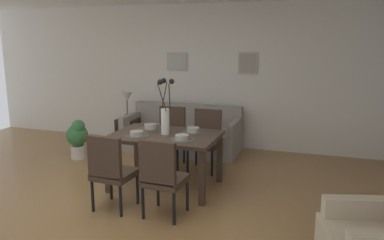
% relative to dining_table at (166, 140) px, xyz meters
% --- Properties ---
extents(ground_plane, '(9.00, 9.00, 0.00)m').
position_rel_dining_table_xyz_m(ground_plane, '(-0.27, -0.98, -0.65)').
color(ground_plane, olive).
extents(back_wall_panel, '(9.00, 0.10, 2.60)m').
position_rel_dining_table_xyz_m(back_wall_panel, '(-0.27, 2.27, 0.65)').
color(back_wall_panel, silver).
rests_on(back_wall_panel, ground).
extents(dining_table, '(1.40, 0.96, 0.74)m').
position_rel_dining_table_xyz_m(dining_table, '(0.00, 0.00, 0.00)').
color(dining_table, '#3D2D23').
rests_on(dining_table, ground).
extents(dining_chair_near_left, '(0.46, 0.46, 0.92)m').
position_rel_dining_table_xyz_m(dining_chair_near_left, '(-0.32, -0.89, -0.14)').
color(dining_chair_near_left, '#3D2D23').
rests_on(dining_chair_near_left, ground).
extents(dining_chair_near_right, '(0.47, 0.47, 0.92)m').
position_rel_dining_table_xyz_m(dining_chair_near_right, '(-0.29, 0.91, -0.14)').
color(dining_chair_near_right, '#3D2D23').
rests_on(dining_chair_near_right, ground).
extents(dining_chair_far_left, '(0.46, 0.46, 0.92)m').
position_rel_dining_table_xyz_m(dining_chair_far_left, '(0.32, -0.88, -0.14)').
color(dining_chair_far_left, '#3D2D23').
rests_on(dining_chair_far_left, ground).
extents(dining_chair_far_right, '(0.45, 0.45, 0.92)m').
position_rel_dining_table_xyz_m(dining_chair_far_right, '(0.30, 0.87, -0.14)').
color(dining_chair_far_right, '#3D2D23').
rests_on(dining_chair_far_right, ground).
extents(centerpiece_vase, '(0.21, 0.23, 0.73)m').
position_rel_dining_table_xyz_m(centerpiece_vase, '(0.00, 0.00, 0.37)').
color(centerpiece_vase, white).
rests_on(centerpiece_vase, dining_table).
extents(placemat_near_left, '(0.32, 0.32, 0.01)m').
position_rel_dining_table_xyz_m(placemat_near_left, '(-0.32, -0.22, 0.09)').
color(placemat_near_left, '#4C4742').
rests_on(placemat_near_left, dining_table).
extents(bowl_near_left, '(0.17, 0.17, 0.07)m').
position_rel_dining_table_xyz_m(bowl_near_left, '(-0.32, -0.22, 0.13)').
color(bowl_near_left, '#B2ADA3').
rests_on(bowl_near_left, dining_table).
extents(placemat_near_right, '(0.32, 0.32, 0.01)m').
position_rel_dining_table_xyz_m(placemat_near_right, '(-0.32, 0.22, 0.09)').
color(placemat_near_right, '#4C4742').
rests_on(placemat_near_right, dining_table).
extents(bowl_near_right, '(0.17, 0.17, 0.07)m').
position_rel_dining_table_xyz_m(bowl_near_right, '(-0.32, 0.22, 0.13)').
color(bowl_near_right, '#B2ADA3').
rests_on(bowl_near_right, dining_table).
extents(placemat_far_left, '(0.32, 0.32, 0.01)m').
position_rel_dining_table_xyz_m(placemat_far_left, '(0.31, -0.22, 0.09)').
color(placemat_far_left, '#4C4742').
rests_on(placemat_far_left, dining_table).
extents(bowl_far_left, '(0.17, 0.17, 0.07)m').
position_rel_dining_table_xyz_m(bowl_far_left, '(0.31, -0.22, 0.13)').
color(bowl_far_left, '#B2ADA3').
rests_on(bowl_far_left, dining_table).
extents(placemat_far_right, '(0.32, 0.32, 0.01)m').
position_rel_dining_table_xyz_m(placemat_far_right, '(0.31, 0.22, 0.09)').
color(placemat_far_right, '#4C4742').
rests_on(placemat_far_right, dining_table).
extents(bowl_far_right, '(0.17, 0.17, 0.07)m').
position_rel_dining_table_xyz_m(bowl_far_right, '(0.31, 0.22, 0.13)').
color(bowl_far_right, '#B2ADA3').
rests_on(bowl_far_right, dining_table).
extents(sofa, '(2.05, 0.84, 0.80)m').
position_rel_dining_table_xyz_m(sofa, '(-0.39, 1.72, -0.37)').
color(sofa, gray).
rests_on(sofa, ground).
extents(side_table, '(0.36, 0.36, 0.52)m').
position_rel_dining_table_xyz_m(side_table, '(-1.46, 1.68, -0.39)').
color(side_table, black).
rests_on(side_table, ground).
extents(table_lamp, '(0.22, 0.22, 0.51)m').
position_rel_dining_table_xyz_m(table_lamp, '(-1.46, 1.68, 0.24)').
color(table_lamp, '#4C4C51').
rests_on(table_lamp, side_table).
extents(framed_picture_left, '(0.39, 0.03, 0.33)m').
position_rel_dining_table_xyz_m(framed_picture_left, '(-0.67, 2.20, 0.91)').
color(framed_picture_left, '#B2ADA3').
extents(framed_picture_center, '(0.34, 0.03, 0.38)m').
position_rel_dining_table_xyz_m(framed_picture_center, '(0.67, 2.20, 0.91)').
color(framed_picture_center, '#B2ADA3').
extents(potted_plant, '(0.36, 0.36, 0.67)m').
position_rel_dining_table_xyz_m(potted_plant, '(-1.88, 0.71, -0.28)').
color(potted_plant, silver).
rests_on(potted_plant, ground).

